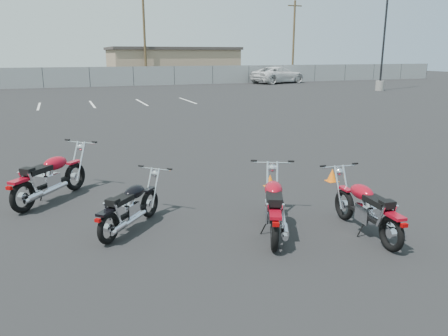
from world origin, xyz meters
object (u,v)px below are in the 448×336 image
object	(u,v)px
motorcycle_third_red	(274,206)
motorcycle_rear_red	(367,209)
motorcycle_front_red	(50,178)
motorcycle_second_black	(130,207)
white_van	(278,70)

from	to	relation	value
motorcycle_third_red	motorcycle_rear_red	size ratio (longest dim) A/B	1.01
motorcycle_front_red	motorcycle_second_black	size ratio (longest dim) A/B	1.21
motorcycle_third_red	white_van	size ratio (longest dim) A/B	0.30
motorcycle_front_red	motorcycle_third_red	xyz separation A→B (m)	(3.55, -3.14, -0.03)
motorcycle_rear_red	white_van	xyz separation A→B (m)	(16.93, 35.61, 0.87)
motorcycle_third_red	motorcycle_rear_red	xyz separation A→B (m)	(1.44, -0.60, -0.02)
motorcycle_third_red	white_van	world-z (taller)	white_van
motorcycle_second_black	white_van	size ratio (longest dim) A/B	0.23
motorcycle_front_red	motorcycle_rear_red	size ratio (longest dim) A/B	0.96
motorcycle_second_black	white_van	world-z (taller)	white_van
motorcycle_second_black	motorcycle_third_red	distance (m)	2.47
white_van	motorcycle_third_red	bearing A→B (deg)	134.54
motorcycle_front_red	white_van	world-z (taller)	white_van
white_van	motorcycle_second_black	bearing A→B (deg)	131.00
motorcycle_second_black	motorcycle_rear_red	distance (m)	4.03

